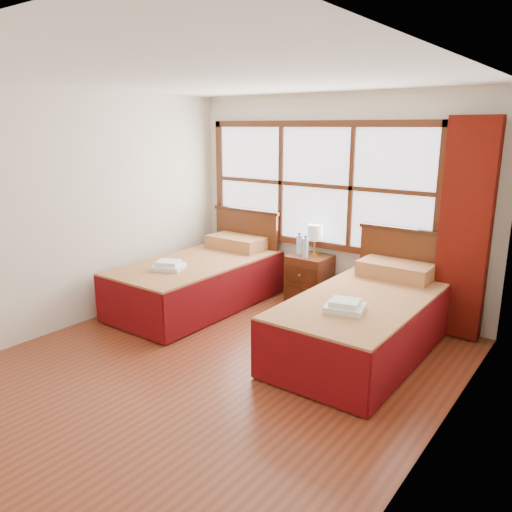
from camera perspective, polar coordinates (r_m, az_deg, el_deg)
The scene contains 15 objects.
floor at distance 4.85m, azimuth -4.65°, elevation -12.57°, with size 4.50×4.50×0.00m, color brown.
ceiling at distance 4.33m, azimuth -5.40°, elevation 19.70°, with size 4.50×4.50×0.00m, color white.
wall_back at distance 6.25m, azimuth 8.85°, elevation 6.06°, with size 4.00×4.00×0.00m, color silver.
wall_left at distance 5.91m, azimuth -19.76°, elevation 4.89°, with size 4.50×4.50×0.00m, color silver.
wall_right at distance 3.46m, azimuth 20.70°, elevation -1.63°, with size 4.50×4.50×0.00m, color silver.
window at distance 6.31m, azimuth 6.73°, elevation 8.05°, with size 3.16×0.06×1.56m.
curtain at distance 5.58m, azimuth 22.78°, elevation 2.72°, with size 0.50×0.16×2.30m, color #5F1109.
bed_left at distance 6.34m, azimuth -6.30°, elevation -2.65°, with size 1.14×2.21×1.11m.
bed_right at distance 5.16m, azimuth 12.49°, elevation -7.02°, with size 1.14×2.21×1.11m.
nightstand at distance 6.32m, azimuth 6.09°, elevation -2.81°, with size 0.49×0.48×0.65m.
towels_left at distance 5.90m, azimuth -9.98°, elevation -1.09°, with size 0.43×0.41×0.10m.
towels_right at distance 4.59m, azimuth 10.13°, elevation -5.66°, with size 0.40×0.37×0.10m.
lamp at distance 6.26m, azimuth 6.75°, elevation 2.58°, with size 0.19×0.19×0.38m.
bottle_near at distance 6.29m, azimuth 4.95°, elevation 1.36°, with size 0.07×0.07×0.27m.
bottle_far at distance 6.12m, azimuth 5.66°, elevation 0.98°, with size 0.07×0.07×0.27m.
Camera 1 is at (2.87, -3.22, 2.21)m, focal length 35.00 mm.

